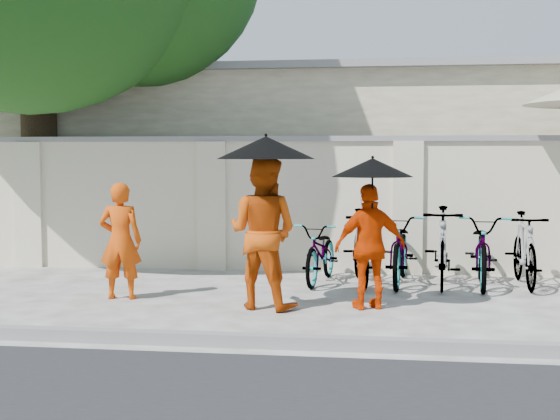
# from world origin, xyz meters

# --- Properties ---
(ground) EXTENTS (80.00, 80.00, 0.00)m
(ground) POSITION_xyz_m (0.00, 0.00, 0.00)
(ground) COLOR silver
(kerb) EXTENTS (40.00, 0.16, 0.12)m
(kerb) POSITION_xyz_m (0.00, -1.70, 0.06)
(kerb) COLOR slate
(kerb) RESTS_ON ground
(compound_wall) EXTENTS (20.00, 0.30, 2.00)m
(compound_wall) POSITION_xyz_m (1.00, 3.20, 1.00)
(compound_wall) COLOR beige
(compound_wall) RESTS_ON ground
(building_behind) EXTENTS (14.00, 6.00, 3.20)m
(building_behind) POSITION_xyz_m (2.00, 7.00, 1.60)
(building_behind) COLOR beige
(building_behind) RESTS_ON ground
(monk_left) EXTENTS (0.56, 0.39, 1.46)m
(monk_left) POSITION_xyz_m (-1.59, 0.50, 0.73)
(monk_left) COLOR #CE4107
(monk_left) RESTS_ON ground
(monk_center) EXTENTS (1.03, 0.90, 1.78)m
(monk_center) POSITION_xyz_m (0.26, 0.16, 0.89)
(monk_center) COLOR #BD4208
(monk_center) RESTS_ON ground
(parasol_center) EXTENTS (1.14, 1.14, 1.00)m
(parasol_center) POSITION_xyz_m (0.31, 0.08, 1.87)
(parasol_center) COLOR black
(parasol_center) RESTS_ON ground
(monk_right) EXTENTS (0.93, 0.64, 1.46)m
(monk_right) POSITION_xyz_m (1.50, 0.28, 0.73)
(monk_right) COLOR red
(monk_right) RESTS_ON ground
(parasol_right) EXTENTS (0.93, 0.93, 0.93)m
(parasol_right) POSITION_xyz_m (1.52, 0.20, 1.65)
(parasol_right) COLOR black
(parasol_right) RESTS_ON ground
(bike_0) EXTENTS (0.78, 1.69, 0.86)m
(bike_0) POSITION_xyz_m (0.79, 2.05, 0.43)
(bike_0) COLOR gray
(bike_0) RESTS_ON ground
(bike_1) EXTENTS (0.72, 1.78, 1.04)m
(bike_1) POSITION_xyz_m (1.34, 2.03, 0.52)
(bike_1) COLOR gray
(bike_1) RESTS_ON ground
(bike_2) EXTENTS (0.82, 1.94, 1.00)m
(bike_2) POSITION_xyz_m (1.89, 2.09, 0.50)
(bike_2) COLOR gray
(bike_2) RESTS_ON ground
(bike_3) EXTENTS (0.64, 1.84, 1.09)m
(bike_3) POSITION_xyz_m (2.44, 1.96, 0.54)
(bike_3) COLOR gray
(bike_3) RESTS_ON ground
(bike_4) EXTENTS (0.82, 1.95, 1.00)m
(bike_4) POSITION_xyz_m (3.00, 2.06, 0.50)
(bike_4) COLOR gray
(bike_4) RESTS_ON ground
(bike_5) EXTENTS (0.48, 1.70, 1.02)m
(bike_5) POSITION_xyz_m (3.55, 2.10, 0.51)
(bike_5) COLOR gray
(bike_5) RESTS_ON ground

